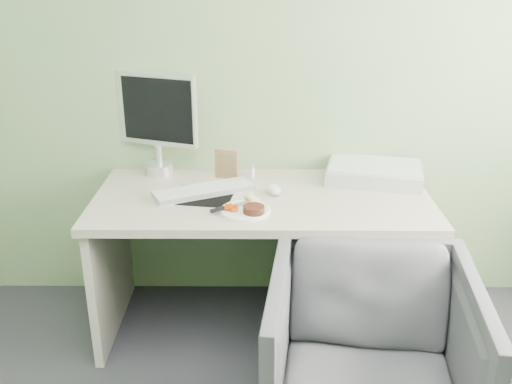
{
  "coord_description": "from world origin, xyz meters",
  "views": [
    {
      "loc": [
        -0.01,
        -0.88,
        1.77
      ],
      "look_at": [
        -0.03,
        1.5,
        0.8
      ],
      "focal_mm": 40.0,
      "sensor_mm": 36.0,
      "label": 1
    }
  ],
  "objects_px": {
    "plate": "(245,211)",
    "desk": "(262,230)",
    "scanner": "(374,173)",
    "monitor": "(157,118)",
    "desk_chair": "(369,357)"
  },
  "relations": [
    {
      "from": "desk_chair",
      "to": "scanner",
      "type": "bearing_deg",
      "value": 87.38
    },
    {
      "from": "desk",
      "to": "scanner",
      "type": "xyz_separation_m",
      "value": [
        0.57,
        0.22,
        0.22
      ]
    },
    {
      "from": "monitor",
      "to": "desk",
      "type": "bearing_deg",
      "value": -10.67
    },
    {
      "from": "plate",
      "to": "scanner",
      "type": "bearing_deg",
      "value": 31.92
    },
    {
      "from": "desk",
      "to": "scanner",
      "type": "bearing_deg",
      "value": 20.67
    },
    {
      "from": "desk",
      "to": "plate",
      "type": "distance_m",
      "value": 0.28
    },
    {
      "from": "monitor",
      "to": "plate",
      "type": "bearing_deg",
      "value": -27.84
    },
    {
      "from": "plate",
      "to": "monitor",
      "type": "height_order",
      "value": "monitor"
    },
    {
      "from": "monitor",
      "to": "desk_chair",
      "type": "xyz_separation_m",
      "value": [
        0.95,
        -1.03,
        -0.67
      ]
    },
    {
      "from": "plate",
      "to": "desk",
      "type": "bearing_deg",
      "value": 67.8
    },
    {
      "from": "monitor",
      "to": "desk_chair",
      "type": "relative_size",
      "value": 0.67
    },
    {
      "from": "scanner",
      "to": "monitor",
      "type": "xyz_separation_m",
      "value": [
        -1.11,
        0.1,
        0.26
      ]
    },
    {
      "from": "plate",
      "to": "scanner",
      "type": "distance_m",
      "value": 0.76
    },
    {
      "from": "desk",
      "to": "monitor",
      "type": "relative_size",
      "value": 3.03
    },
    {
      "from": "monitor",
      "to": "scanner",
      "type": "bearing_deg",
      "value": 14.58
    }
  ]
}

